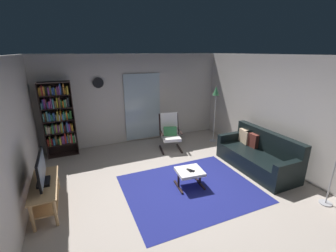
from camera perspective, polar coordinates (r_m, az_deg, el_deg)
ground_plane at (r=4.87m, az=2.10°, el=-15.09°), size 7.02×7.02×0.00m
wall_back at (r=6.93m, az=-8.25°, el=6.62°), size 5.60×0.06×2.60m
wall_left at (r=4.01m, az=-35.21°, el=-5.29°), size 0.06×6.00×2.60m
wall_right at (r=5.95m, az=26.47°, el=2.95°), size 0.06×6.00×2.60m
glass_door_panel at (r=6.98m, az=-6.32°, el=4.68°), size 1.10×0.01×2.00m
area_rug at (r=4.86m, az=5.57°, el=-15.18°), size 2.59×2.13×0.01m
tv_stand at (r=4.70m, az=-28.20°, el=-14.09°), size 0.42×1.22×0.50m
television at (r=4.49m, az=-28.98°, el=-9.69°), size 0.20×0.87×0.52m
bookshelf_near_tv at (r=6.52m, az=-25.61°, el=1.95°), size 0.75×0.30×1.96m
leather_sofa at (r=5.85m, az=21.44°, el=-6.90°), size 0.83×1.94×0.89m
lounge_armchair at (r=6.42m, az=0.47°, el=-1.21°), size 0.68×0.75×1.02m
ottoman at (r=4.77m, az=5.41°, el=-11.61°), size 0.57×0.53×0.37m
tv_remote at (r=4.72m, az=5.27°, el=-10.95°), size 0.05×0.15×0.02m
cell_phone at (r=4.72m, az=5.84°, el=-10.98°), size 0.13×0.15×0.01m
floor_lamp_by_shelf at (r=6.91m, az=11.81°, el=7.03°), size 0.22×0.22×1.70m
wall_clock at (r=6.58m, az=-17.02°, el=10.27°), size 0.29×0.03×0.29m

